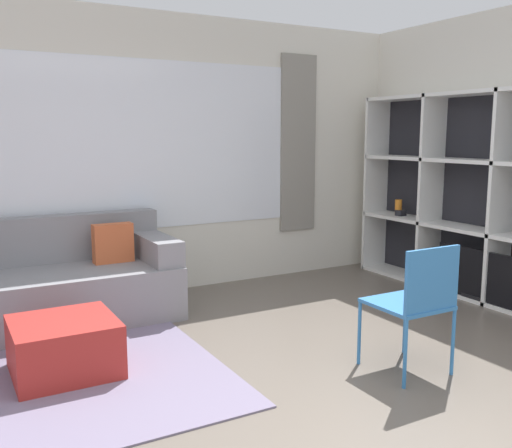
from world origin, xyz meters
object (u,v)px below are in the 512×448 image
Objects in this scene: shelving_unit at (468,198)px; folding_chair at (417,298)px; couch_main at (48,286)px; ottoman at (64,347)px.

folding_chair is at bearing -146.96° from shelving_unit.
shelving_unit is 2.23m from folding_chair.
ottoman is (-0.09, -1.11, -0.13)m from couch_main.
couch_main is 2.94m from folding_chair.
couch_main is 2.41× the size of folding_chair.
shelving_unit is 2.97× the size of folding_chair.
ottoman is (-3.83, -0.07, -0.76)m from shelving_unit.
folding_chair reaches higher than ottoman.
ottoman is at bearing -94.59° from couch_main.
folding_chair is at bearing -29.46° from ottoman.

